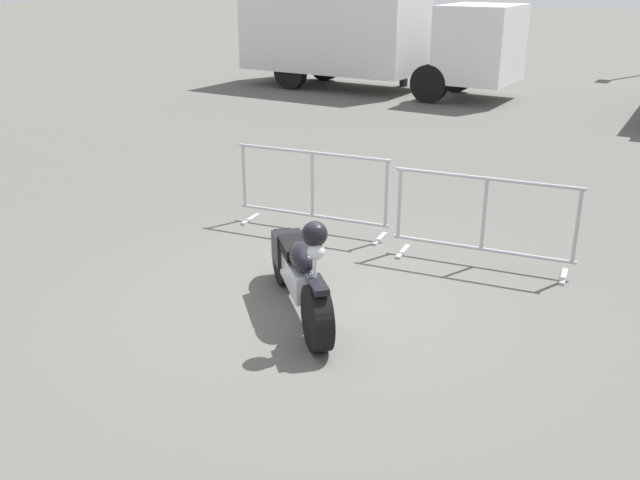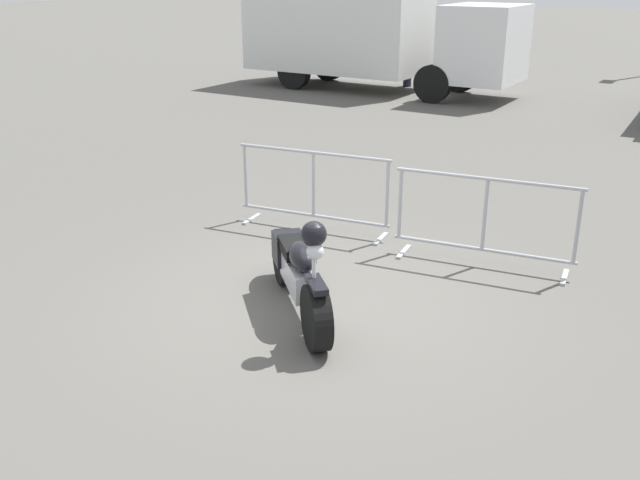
{
  "view_description": "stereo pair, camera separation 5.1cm",
  "coord_description": "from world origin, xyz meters",
  "px_view_note": "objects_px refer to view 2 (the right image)",
  "views": [
    {
      "loc": [
        3.55,
        -5.69,
        3.28
      ],
      "look_at": [
        0.03,
        0.14,
        0.65
      ],
      "focal_mm": 40.0,
      "sensor_mm": 36.0,
      "label": 1
    },
    {
      "loc": [
        3.6,
        -5.67,
        3.28
      ],
      "look_at": [
        0.03,
        0.14,
        0.65
      ],
      "focal_mm": 40.0,
      "sensor_mm": 36.0,
      "label": 2
    }
  ],
  "objects_px": {
    "parked_car_silver": "(339,35)",
    "parked_car_green": "(415,38)",
    "motorcycle": "(299,271)",
    "parked_car_white": "(489,44)",
    "crowd_barrier_near": "(314,190)",
    "pedestrian": "(408,54)",
    "crowd_barrier_far": "(484,221)",
    "box_truck": "(365,30)"
  },
  "relations": [
    {
      "from": "box_truck",
      "to": "parked_car_white",
      "type": "bearing_deg",
      "value": 81.35
    },
    {
      "from": "crowd_barrier_near",
      "to": "parked_car_white",
      "type": "distance_m",
      "value": 18.29
    },
    {
      "from": "crowd_barrier_far",
      "to": "parked_car_green",
      "type": "relative_size",
      "value": 0.47
    },
    {
      "from": "crowd_barrier_far",
      "to": "parked_car_white",
      "type": "distance_m",
      "value": 18.9
    },
    {
      "from": "parked_car_white",
      "to": "crowd_barrier_near",
      "type": "bearing_deg",
      "value": -174.49
    },
    {
      "from": "box_truck",
      "to": "parked_car_white",
      "type": "height_order",
      "value": "box_truck"
    },
    {
      "from": "box_truck",
      "to": "parked_car_white",
      "type": "xyz_separation_m",
      "value": [
        1.09,
        7.34,
        -0.93
      ]
    },
    {
      "from": "motorcycle",
      "to": "box_truck",
      "type": "distance_m",
      "value": 14.09
    },
    {
      "from": "motorcycle",
      "to": "crowd_barrier_far",
      "type": "distance_m",
      "value": 2.42
    },
    {
      "from": "parked_car_silver",
      "to": "pedestrian",
      "type": "xyz_separation_m",
      "value": [
        5.78,
        -6.03,
        0.19
      ]
    },
    {
      "from": "box_truck",
      "to": "parked_car_silver",
      "type": "relative_size",
      "value": 1.74
    },
    {
      "from": "motorcycle",
      "to": "parked_car_white",
      "type": "relative_size",
      "value": 0.38
    },
    {
      "from": "motorcycle",
      "to": "parked_car_silver",
      "type": "bearing_deg",
      "value": 163.86
    },
    {
      "from": "parked_car_silver",
      "to": "parked_car_white",
      "type": "distance_m",
      "value": 6.07
    },
    {
      "from": "motorcycle",
      "to": "parked_car_green",
      "type": "relative_size",
      "value": 0.36
    },
    {
      "from": "crowd_barrier_near",
      "to": "parked_car_green",
      "type": "height_order",
      "value": "parked_car_green"
    },
    {
      "from": "motorcycle",
      "to": "parked_car_green",
      "type": "xyz_separation_m",
      "value": [
        -7.98,
        20.34,
        0.28
      ]
    },
    {
      "from": "pedestrian",
      "to": "box_truck",
      "type": "bearing_deg",
      "value": 4.5
    },
    {
      "from": "crowd_barrier_near",
      "to": "box_truck",
      "type": "distance_m",
      "value": 11.68
    },
    {
      "from": "motorcycle",
      "to": "parked_car_green",
      "type": "height_order",
      "value": "parked_car_green"
    },
    {
      "from": "parked_car_green",
      "to": "motorcycle",
      "type": "bearing_deg",
      "value": -165.05
    },
    {
      "from": "motorcycle",
      "to": "parked_car_green",
      "type": "bearing_deg",
      "value": 156.23
    },
    {
      "from": "parked_car_green",
      "to": "pedestrian",
      "type": "xyz_separation_m",
      "value": [
        2.75,
        -6.54,
        0.18
      ]
    },
    {
      "from": "crowd_barrier_far",
      "to": "box_truck",
      "type": "bearing_deg",
      "value": 124.31
    },
    {
      "from": "crowd_barrier_near",
      "to": "crowd_barrier_far",
      "type": "distance_m",
      "value": 2.31
    },
    {
      "from": "parked_car_silver",
      "to": "parked_car_green",
      "type": "height_order",
      "value": "parked_car_green"
    },
    {
      "from": "crowd_barrier_near",
      "to": "crowd_barrier_far",
      "type": "bearing_deg",
      "value": 0.0
    },
    {
      "from": "crowd_barrier_near",
      "to": "crowd_barrier_far",
      "type": "height_order",
      "value": "same"
    },
    {
      "from": "crowd_barrier_far",
      "to": "crowd_barrier_near",
      "type": "bearing_deg",
      "value": 180.0
    },
    {
      "from": "parked_car_white",
      "to": "pedestrian",
      "type": "distance_m",
      "value": 6.22
    },
    {
      "from": "parked_car_green",
      "to": "parked_car_white",
      "type": "bearing_deg",
      "value": -102.75
    },
    {
      "from": "parked_car_green",
      "to": "box_truck",
      "type": "bearing_deg",
      "value": -172.29
    },
    {
      "from": "parked_car_green",
      "to": "crowd_barrier_far",
      "type": "bearing_deg",
      "value": -159.84
    },
    {
      "from": "parked_car_white",
      "to": "pedestrian",
      "type": "relative_size",
      "value": 2.51
    },
    {
      "from": "parked_car_silver",
      "to": "box_truck",
      "type": "bearing_deg",
      "value": -151.7
    },
    {
      "from": "pedestrian",
      "to": "parked_car_white",
      "type": "bearing_deg",
      "value": -142.64
    },
    {
      "from": "box_truck",
      "to": "parked_car_white",
      "type": "distance_m",
      "value": 7.48
    },
    {
      "from": "crowd_barrier_near",
      "to": "parked_car_green",
      "type": "bearing_deg",
      "value": 110.55
    },
    {
      "from": "crowd_barrier_near",
      "to": "motorcycle",
      "type": "bearing_deg",
      "value": -61.49
    },
    {
      "from": "box_truck",
      "to": "pedestrian",
      "type": "height_order",
      "value": "box_truck"
    },
    {
      "from": "crowd_barrier_far",
      "to": "parked_car_silver",
      "type": "xyz_separation_m",
      "value": [
        -12.17,
        17.71,
        0.18
      ]
    },
    {
      "from": "parked_car_silver",
      "to": "crowd_barrier_far",
      "type": "bearing_deg",
      "value": -151.98
    }
  ]
}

